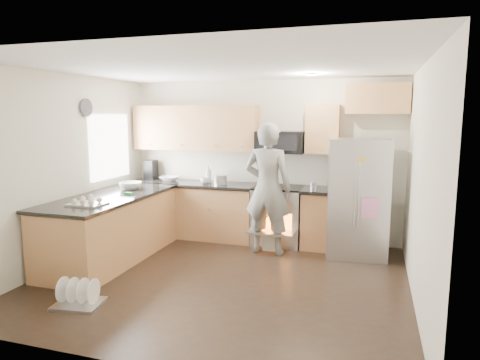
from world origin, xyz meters
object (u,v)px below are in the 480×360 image
(refrigerator, at_px, (357,198))
(stove_range, at_px, (278,202))
(person, at_px, (268,188))
(dish_rack, at_px, (79,298))

(refrigerator, bearing_deg, stove_range, 161.57)
(stove_range, distance_m, person, 0.58)
(refrigerator, height_order, dish_rack, refrigerator)
(refrigerator, relative_size, person, 0.88)
(person, bearing_deg, refrigerator, -163.99)
(stove_range, bearing_deg, dish_rack, -118.83)
(person, distance_m, dish_rack, 2.96)
(person, height_order, dish_rack, person)
(stove_range, height_order, person, person)
(person, relative_size, dish_rack, 3.57)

